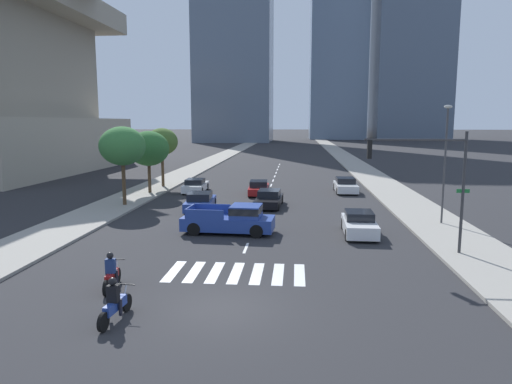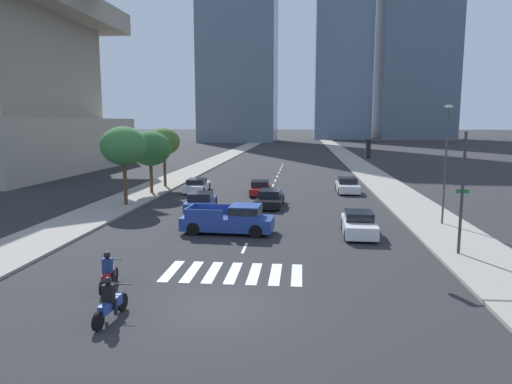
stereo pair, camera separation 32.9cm
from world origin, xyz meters
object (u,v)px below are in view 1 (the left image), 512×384
at_px(motorcycle_trailing, 115,304).
at_px(street_tree_second, 149,149).
at_px(sedan_blue_4, 200,202).
at_px(street_tree_nearest, 122,146).
at_px(motorcycle_lead, 112,275).
at_px(traffic_signal_near, 426,170).
at_px(street_lamp_east, 445,155).
at_px(street_tree_third, 162,142).
at_px(pickup_truck, 233,219).
at_px(sedan_black_0, 269,199).
at_px(sedan_white_5, 345,186).
at_px(sedan_white_3, 196,186).
at_px(sedan_white_1, 359,224).
at_px(sedan_red_2, 259,188).

distance_m(motorcycle_trailing, street_tree_second, 27.59).
height_order(sedan_blue_4, street_tree_nearest, street_tree_nearest).
relative_size(motorcycle_lead, traffic_signal_near, 0.36).
bearing_deg(traffic_signal_near, street_lamp_east, -113.41).
bearing_deg(sedan_blue_4, street_tree_third, 24.54).
bearing_deg(pickup_truck, motorcycle_lead, -106.26).
relative_size(sedan_black_0, street_lamp_east, 0.65).
distance_m(sedan_black_0, sedan_white_5, 10.25).
relative_size(traffic_signal_near, street_tree_nearest, 0.98).
relative_size(street_tree_nearest, street_tree_second, 1.08).
xyz_separation_m(traffic_signal_near, street_lamp_east, (2.96, 6.83, 0.21)).
relative_size(motorcycle_trailing, street_lamp_east, 0.30).
bearing_deg(sedan_white_3, sedan_white_5, -87.06).
bearing_deg(street_tree_nearest, pickup_truck, -40.11).
relative_size(sedan_white_1, traffic_signal_near, 0.74).
distance_m(traffic_signal_near, street_tree_nearest, 22.30).
bearing_deg(street_tree_second, street_tree_nearest, -90.00).
bearing_deg(motorcycle_lead, sedan_white_3, -0.67).
xyz_separation_m(sedan_white_5, street_lamp_east, (4.53, -13.52, 3.75)).
distance_m(sedan_white_3, traffic_signal_near, 24.88).
xyz_separation_m(motorcycle_lead, street_tree_second, (-5.97, 23.58, 3.47)).
bearing_deg(street_tree_second, sedan_white_1, -39.74).
height_order(motorcycle_lead, street_tree_nearest, street_tree_nearest).
height_order(sedan_red_2, street_tree_third, street_tree_third).
distance_m(sedan_blue_4, sedan_white_5, 15.09).
distance_m(pickup_truck, sedan_white_1, 7.25).
height_order(motorcycle_trailing, pickup_truck, pickup_truck).
bearing_deg(sedan_red_2, sedan_white_1, -157.22).
distance_m(motorcycle_lead, sedan_red_2, 24.57).
height_order(motorcycle_trailing, sedan_white_1, motorcycle_trailing).
relative_size(pickup_truck, sedan_blue_4, 1.15).
xyz_separation_m(sedan_white_3, sedan_blue_4, (2.24, -8.75, 0.03)).
relative_size(pickup_truck, street_lamp_east, 0.74).
distance_m(motorcycle_lead, sedan_blue_4, 16.41).
xyz_separation_m(pickup_truck, sedan_white_3, (-5.57, 15.68, -0.24)).
bearing_deg(street_tree_third, motorcycle_trailing, -76.73).
height_order(sedan_red_2, sedan_white_3, sedan_red_2).
xyz_separation_m(motorcycle_trailing, sedan_white_3, (-3.42, 27.98, -0.01)).
xyz_separation_m(motorcycle_trailing, street_tree_third, (-7.22, 30.60, 3.89)).
distance_m(street_lamp_east, street_tree_third, 26.72).
relative_size(sedan_red_2, traffic_signal_near, 0.81).
distance_m(sedan_white_1, sedan_blue_4, 12.48).
distance_m(motorcycle_trailing, street_tree_nearest, 21.81).
bearing_deg(street_tree_third, street_tree_second, -90.00).
relative_size(street_lamp_east, street_tree_second, 1.33).
height_order(sedan_red_2, sedan_blue_4, sedan_blue_4).
bearing_deg(street_tree_second, sedan_blue_4, -49.87).
bearing_deg(sedan_white_1, traffic_signal_near, 33.79).
bearing_deg(motorcycle_trailing, street_tree_third, 18.85).
bearing_deg(street_tree_nearest, sedan_black_0, 5.02).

